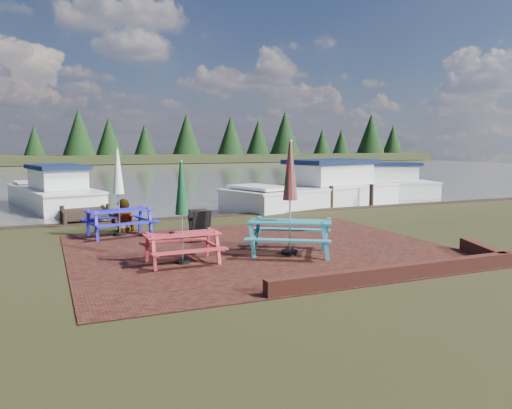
{
  "coord_description": "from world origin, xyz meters",
  "views": [
    {
      "loc": [
        -4.85,
        -10.05,
        2.57
      ],
      "look_at": [
        0.29,
        1.99,
        1.0
      ],
      "focal_mm": 35.0,
      "sensor_mm": 36.0,
      "label": 1
    }
  ],
  "objects": [
    {
      "name": "ground",
      "position": [
        0.0,
        0.0,
        0.0
      ],
      "size": [
        120.0,
        120.0,
        0.0
      ],
      "primitive_type": "plane",
      "color": "black",
      "rests_on": "ground"
    },
    {
      "name": "paving",
      "position": [
        0.0,
        1.0,
        0.01
      ],
      "size": [
        9.0,
        7.5,
        0.02
      ],
      "primitive_type": "cube",
      "color": "#341110",
      "rests_on": "ground"
    },
    {
      "name": "brick_wall",
      "position": [
        2.15,
        -2.42,
        0.15
      ],
      "size": [
        6.21,
        1.79,
        0.3
      ],
      "color": "#4C1E16",
      "rests_on": "ground"
    },
    {
      "name": "water",
      "position": [
        0.0,
        37.0,
        0.0
      ],
      "size": [
        120.0,
        60.0,
        0.02
      ],
      "primitive_type": "cube",
      "color": "#4C4841",
      "rests_on": "ground"
    },
    {
      "name": "far_treeline",
      "position": [
        0.0,
        66.0,
        3.28
      ],
      "size": [
        120.0,
        10.0,
        8.1
      ],
      "color": "black",
      "rests_on": "ground"
    },
    {
      "name": "picnic_table_teal",
      "position": [
        0.39,
        0.22,
        0.93
      ],
      "size": [
        2.51,
        2.44,
        2.65
      ],
      "rotation": [
        0.0,
        0.0,
        -0.54
      ],
      "color": "teal",
      "rests_on": "ground"
    },
    {
      "name": "picnic_table_red",
      "position": [
        -2.16,
        0.31,
        0.78
      ],
      "size": [
        1.62,
        1.45,
        2.22
      ],
      "rotation": [
        0.0,
        0.0,
        0.02
      ],
      "color": "#AC2C33",
      "rests_on": "ground"
    },
    {
      "name": "picnic_table_blue",
      "position": [
        -2.94,
        4.27,
        0.86
      ],
      "size": [
        2.06,
        1.91,
        2.46
      ],
      "rotation": [
        0.0,
        0.0,
        0.21
      ],
      "color": "#1D19BF",
      "rests_on": "ground"
    },
    {
      "name": "chalkboard",
      "position": [
        -1.12,
        2.5,
        0.44
      ],
      "size": [
        0.56,
        0.6,
        0.86
      ],
      "rotation": [
        0.0,
        0.0,
        0.2
      ],
      "color": "black",
      "rests_on": "ground"
    },
    {
      "name": "jetty",
      "position": [
        -3.5,
        11.28,
        0.11
      ],
      "size": [
        1.76,
        9.08,
        1.0
      ],
      "color": "black",
      "rests_on": "ground"
    },
    {
      "name": "boat_jetty",
      "position": [
        -4.47,
        13.49,
        0.43
      ],
      "size": [
        4.04,
        7.63,
        2.11
      ],
      "rotation": [
        0.0,
        0.0,
        0.22
      ],
      "color": "silver",
      "rests_on": "ground"
    },
    {
      "name": "boat_near",
      "position": [
        6.29,
        9.06,
        0.49
      ],
      "size": [
        9.04,
        5.3,
        2.31
      ],
      "rotation": [
        0.0,
        0.0,
        1.86
      ],
      "color": "silver",
      "rests_on": "ground"
    },
    {
      "name": "boat_far",
      "position": [
        11.0,
        11.25,
        0.41
      ],
      "size": [
        6.9,
        3.9,
        2.04
      ],
      "rotation": [
        0.0,
        0.0,
        1.31
      ],
      "color": "silver",
      "rests_on": "ground"
    },
    {
      "name": "person",
      "position": [
        -2.74,
        4.94,
        0.97
      ],
      "size": [
        0.71,
        0.47,
        1.94
      ],
      "primitive_type": "imported",
      "rotation": [
        0.0,
        0.0,
        3.15
      ],
      "color": "gray",
      "rests_on": "ground"
    }
  ]
}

